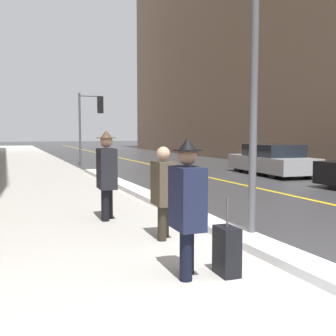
% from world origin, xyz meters
% --- Properties ---
extents(ground_plane, '(160.00, 160.00, 0.00)m').
position_xyz_m(ground_plane, '(0.00, 0.00, 0.00)').
color(ground_plane, '#38383A').
extents(sidewalk_slab, '(4.00, 80.00, 0.01)m').
position_xyz_m(sidewalk_slab, '(-2.00, 15.00, 0.01)').
color(sidewalk_slab, '#B2AFA8').
rests_on(sidewalk_slab, ground).
extents(road_centre_stripe, '(0.16, 80.00, 0.00)m').
position_xyz_m(road_centre_stripe, '(4.00, 15.00, 0.00)').
color(road_centre_stripe, gold).
rests_on(road_centre_stripe, ground).
extents(snow_bank_curb, '(0.53, 16.17, 0.13)m').
position_xyz_m(snow_bank_curb, '(0.16, 6.66, 0.07)').
color(snow_bank_curb, white).
rests_on(snow_bank_curb, ground).
extents(building_facade_right, '(6.00, 36.00, 19.95)m').
position_xyz_m(building_facade_right, '(13.00, 22.00, 9.98)').
color(building_facade_right, '#846B56').
rests_on(building_facade_right, ground).
extents(lamp_post, '(0.28, 0.28, 5.25)m').
position_xyz_m(lamp_post, '(0.35, 2.23, 3.12)').
color(lamp_post, '#515156').
rests_on(lamp_post, ground).
extents(traffic_light_near, '(1.31, 0.32, 3.80)m').
position_xyz_m(traffic_light_near, '(1.08, 18.97, 2.75)').
color(traffic_light_near, '#515156').
rests_on(traffic_light_near, ground).
extents(pedestrian_in_fedora, '(0.35, 0.52, 1.66)m').
position_xyz_m(pedestrian_in_fedora, '(-1.32, 1.00, 0.91)').
color(pedestrian_in_fedora, black).
rests_on(pedestrian_in_fedora, ground).
extents(pedestrian_in_glasses, '(0.30, 0.49, 1.50)m').
position_xyz_m(pedestrian_in_glasses, '(-0.95, 2.79, 0.84)').
color(pedestrian_in_glasses, '#2A241B').
rests_on(pedestrian_in_glasses, ground).
extents(pedestrian_nearside, '(0.38, 0.55, 1.77)m').
position_xyz_m(pedestrian_nearside, '(-1.46, 4.59, 0.97)').
color(pedestrian_nearside, black).
rests_on(pedestrian_nearside, ground).
extents(parked_car_silver, '(2.02, 4.60, 1.25)m').
position_xyz_m(parked_car_silver, '(6.86, 11.00, 0.59)').
color(parked_car_silver, '#B2B2B7').
rests_on(parked_car_silver, ground).
extents(rolling_suitcase, '(0.23, 0.37, 0.95)m').
position_xyz_m(rolling_suitcase, '(-0.85, 0.89, 0.30)').
color(rolling_suitcase, black).
rests_on(rolling_suitcase, ground).
extents(fire_hydrant, '(0.20, 0.20, 0.70)m').
position_xyz_m(fire_hydrant, '(0.15, 6.29, 0.35)').
color(fire_hydrant, gold).
rests_on(fire_hydrant, ground).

